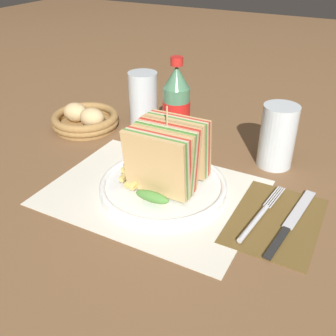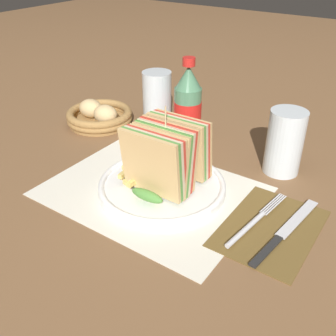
{
  "view_description": "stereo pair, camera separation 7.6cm",
  "coord_description": "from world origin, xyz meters",
  "px_view_note": "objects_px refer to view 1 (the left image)",
  "views": [
    {
      "loc": [
        0.3,
        -0.56,
        0.43
      ],
      "look_at": [
        -0.01,
        0.01,
        0.04
      ],
      "focal_mm": 42.0,
      "sensor_mm": 36.0,
      "label": 1
    },
    {
      "loc": [
        0.36,
        -0.52,
        0.43
      ],
      "look_at": [
        -0.01,
        0.01,
        0.04
      ],
      "focal_mm": 42.0,
      "sensor_mm": 36.0,
      "label": 2
    }
  ],
  "objects_px": {
    "plate_main": "(163,186)",
    "club_sandwich": "(170,157)",
    "fork": "(258,217)",
    "glass_far": "(143,102)",
    "glass_near": "(278,136)",
    "knife": "(291,222)",
    "bread_basket": "(85,119)",
    "coke_bottle_near": "(176,102)"
  },
  "relations": [
    {
      "from": "coke_bottle_near",
      "to": "bread_basket",
      "type": "height_order",
      "value": "coke_bottle_near"
    },
    {
      "from": "coke_bottle_near",
      "to": "plate_main",
      "type": "bearing_deg",
      "value": -68.65
    },
    {
      "from": "plate_main",
      "to": "coke_bottle_near",
      "type": "bearing_deg",
      "value": 111.35
    },
    {
      "from": "plate_main",
      "to": "knife",
      "type": "distance_m",
      "value": 0.24
    },
    {
      "from": "club_sandwich",
      "to": "knife",
      "type": "relative_size",
      "value": 0.73
    },
    {
      "from": "fork",
      "to": "glass_near",
      "type": "distance_m",
      "value": 0.22
    },
    {
      "from": "coke_bottle_near",
      "to": "glass_near",
      "type": "relative_size",
      "value": 1.41
    },
    {
      "from": "club_sandwich",
      "to": "fork",
      "type": "relative_size",
      "value": 0.85
    },
    {
      "from": "plate_main",
      "to": "glass_near",
      "type": "distance_m",
      "value": 0.26
    },
    {
      "from": "plate_main",
      "to": "club_sandwich",
      "type": "bearing_deg",
      "value": 3.84
    },
    {
      "from": "glass_near",
      "to": "bread_basket",
      "type": "relative_size",
      "value": 0.8
    },
    {
      "from": "knife",
      "to": "glass_near",
      "type": "xyz_separation_m",
      "value": [
        -0.08,
        0.19,
        0.06
      ]
    },
    {
      "from": "club_sandwich",
      "to": "bread_basket",
      "type": "distance_m",
      "value": 0.37
    },
    {
      "from": "plate_main",
      "to": "club_sandwich",
      "type": "distance_m",
      "value": 0.07
    },
    {
      "from": "plate_main",
      "to": "glass_near",
      "type": "bearing_deg",
      "value": 50.87
    },
    {
      "from": "fork",
      "to": "glass_far",
      "type": "height_order",
      "value": "glass_far"
    },
    {
      "from": "glass_near",
      "to": "bread_basket",
      "type": "distance_m",
      "value": 0.48
    },
    {
      "from": "knife",
      "to": "bread_basket",
      "type": "distance_m",
      "value": 0.58
    },
    {
      "from": "glass_near",
      "to": "bread_basket",
      "type": "xyz_separation_m",
      "value": [
        -0.48,
        -0.04,
        -0.04
      ]
    },
    {
      "from": "club_sandwich",
      "to": "glass_near",
      "type": "distance_m",
      "value": 0.25
    },
    {
      "from": "glass_near",
      "to": "fork",
      "type": "bearing_deg",
      "value": -82.25
    },
    {
      "from": "knife",
      "to": "glass_far",
      "type": "distance_m",
      "value": 0.51
    },
    {
      "from": "plate_main",
      "to": "club_sandwich",
      "type": "relative_size",
      "value": 1.56
    },
    {
      "from": "bread_basket",
      "to": "plate_main",
      "type": "bearing_deg",
      "value": -26.98
    },
    {
      "from": "plate_main",
      "to": "club_sandwich",
      "type": "xyz_separation_m",
      "value": [
        0.01,
        0.0,
        0.07
      ]
    },
    {
      "from": "coke_bottle_near",
      "to": "bread_basket",
      "type": "xyz_separation_m",
      "value": [
        -0.22,
        -0.08,
        -0.06
      ]
    },
    {
      "from": "coke_bottle_near",
      "to": "knife",
      "type": "bearing_deg",
      "value": -34.33
    },
    {
      "from": "plate_main",
      "to": "knife",
      "type": "xyz_separation_m",
      "value": [
        0.24,
        0.01,
        -0.0
      ]
    },
    {
      "from": "club_sandwich",
      "to": "knife",
      "type": "bearing_deg",
      "value": 1.98
    },
    {
      "from": "fork",
      "to": "glass_far",
      "type": "bearing_deg",
      "value": 152.72
    },
    {
      "from": "fork",
      "to": "bread_basket",
      "type": "distance_m",
      "value": 0.53
    },
    {
      "from": "fork",
      "to": "coke_bottle_near",
      "type": "distance_m",
      "value": 0.38
    },
    {
      "from": "glass_far",
      "to": "bread_basket",
      "type": "xyz_separation_m",
      "value": [
        -0.12,
        -0.1,
        -0.04
      ]
    },
    {
      "from": "plate_main",
      "to": "coke_bottle_near",
      "type": "distance_m",
      "value": 0.27
    },
    {
      "from": "glass_near",
      "to": "bread_basket",
      "type": "height_order",
      "value": "glass_near"
    },
    {
      "from": "fork",
      "to": "knife",
      "type": "relative_size",
      "value": 0.86
    },
    {
      "from": "knife",
      "to": "coke_bottle_near",
      "type": "xyz_separation_m",
      "value": [
        -0.34,
        0.23,
        0.08
      ]
    },
    {
      "from": "club_sandwich",
      "to": "fork",
      "type": "bearing_deg",
      "value": -2.37
    },
    {
      "from": "plate_main",
      "to": "fork",
      "type": "relative_size",
      "value": 1.32
    },
    {
      "from": "fork",
      "to": "coke_bottle_near",
      "type": "bearing_deg",
      "value": 145.95
    },
    {
      "from": "fork",
      "to": "knife",
      "type": "xyz_separation_m",
      "value": [
        0.05,
        0.02,
        -0.0
      ]
    },
    {
      "from": "knife",
      "to": "glass_near",
      "type": "distance_m",
      "value": 0.22
    }
  ]
}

